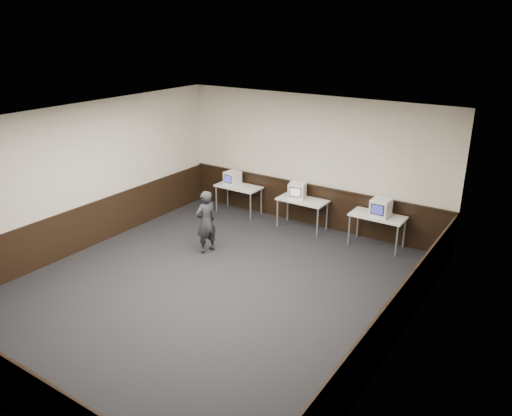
{
  "coord_description": "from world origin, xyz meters",
  "views": [
    {
      "loc": [
        5.34,
        -6.46,
        4.79
      ],
      "look_at": [
        -0.02,
        1.6,
        1.15
      ],
      "focal_mm": 35.0,
      "sensor_mm": 36.0,
      "label": 1
    }
  ],
  "objects_px": {
    "desk_left": "(238,188)",
    "person": "(206,222)",
    "emac_right": "(381,208)",
    "emac_center": "(297,190)",
    "desk_right": "(378,218)",
    "desk_center": "(302,202)",
    "emac_left": "(232,178)"
  },
  "relations": [
    {
      "from": "desk_center",
      "to": "desk_right",
      "type": "xyz_separation_m",
      "value": [
        1.9,
        0.0,
        0.0
      ]
    },
    {
      "from": "desk_left",
      "to": "emac_right",
      "type": "xyz_separation_m",
      "value": [
        3.86,
        -0.02,
        0.27
      ]
    },
    {
      "from": "desk_left",
      "to": "person",
      "type": "xyz_separation_m",
      "value": [
        0.78,
        -2.32,
        0.02
      ]
    },
    {
      "from": "desk_right",
      "to": "emac_left",
      "type": "bearing_deg",
      "value": 179.82
    },
    {
      "from": "emac_center",
      "to": "emac_right",
      "type": "height_order",
      "value": "emac_right"
    },
    {
      "from": "desk_right",
      "to": "emac_left",
      "type": "height_order",
      "value": "emac_left"
    },
    {
      "from": "emac_center",
      "to": "emac_right",
      "type": "bearing_deg",
      "value": -16.51
    },
    {
      "from": "desk_left",
      "to": "emac_right",
      "type": "relative_size",
      "value": 2.77
    },
    {
      "from": "person",
      "to": "emac_right",
      "type": "bearing_deg",
      "value": 141.22
    },
    {
      "from": "desk_center",
      "to": "emac_left",
      "type": "distance_m",
      "value": 2.11
    },
    {
      "from": "emac_left",
      "to": "emac_center",
      "type": "relative_size",
      "value": 0.82
    },
    {
      "from": "desk_right",
      "to": "emac_right",
      "type": "height_order",
      "value": "emac_right"
    },
    {
      "from": "desk_center",
      "to": "desk_right",
      "type": "height_order",
      "value": "same"
    },
    {
      "from": "emac_left",
      "to": "desk_center",
      "type": "bearing_deg",
      "value": 5.26
    },
    {
      "from": "emac_center",
      "to": "desk_right",
      "type": "bearing_deg",
      "value": -15.87
    },
    {
      "from": "desk_right",
      "to": "emac_right",
      "type": "xyz_separation_m",
      "value": [
        0.06,
        -0.02,
        0.27
      ]
    },
    {
      "from": "desk_left",
      "to": "person",
      "type": "bearing_deg",
      "value": -71.32
    },
    {
      "from": "desk_left",
      "to": "emac_left",
      "type": "xyz_separation_m",
      "value": [
        -0.2,
        0.01,
        0.25
      ]
    },
    {
      "from": "desk_right",
      "to": "emac_center",
      "type": "height_order",
      "value": "emac_center"
    },
    {
      "from": "desk_right",
      "to": "desk_center",
      "type": "bearing_deg",
      "value": 180.0
    },
    {
      "from": "desk_left",
      "to": "desk_right",
      "type": "height_order",
      "value": "same"
    },
    {
      "from": "desk_center",
      "to": "person",
      "type": "relative_size",
      "value": 0.85
    },
    {
      "from": "desk_left",
      "to": "desk_center",
      "type": "height_order",
      "value": "same"
    },
    {
      "from": "desk_center",
      "to": "emac_left",
      "type": "xyz_separation_m",
      "value": [
        -2.1,
        0.01,
        0.25
      ]
    },
    {
      "from": "desk_center",
      "to": "person",
      "type": "bearing_deg",
      "value": -115.72
    },
    {
      "from": "desk_left",
      "to": "emac_center",
      "type": "bearing_deg",
      "value": 0.57
    },
    {
      "from": "desk_right",
      "to": "person",
      "type": "distance_m",
      "value": 3.8
    },
    {
      "from": "emac_right",
      "to": "desk_left",
      "type": "bearing_deg",
      "value": -179.83
    },
    {
      "from": "desk_left",
      "to": "emac_left",
      "type": "relative_size",
      "value": 2.94
    },
    {
      "from": "emac_left",
      "to": "desk_right",
      "type": "bearing_deg",
      "value": 5.43
    },
    {
      "from": "emac_center",
      "to": "emac_right",
      "type": "xyz_separation_m",
      "value": [
        2.12,
        -0.04,
        0.0
      ]
    },
    {
      "from": "emac_left",
      "to": "person",
      "type": "distance_m",
      "value": 2.54
    }
  ]
}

